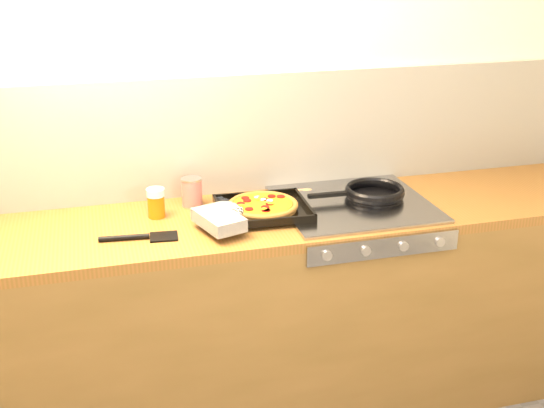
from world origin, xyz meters
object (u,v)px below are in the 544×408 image
object	(u,v)px
frying_pan	(373,193)
tomato_can	(192,192)
juice_glass	(156,203)
pizza_on_tray	(250,209)

from	to	relation	value
frying_pan	tomato_can	world-z (taller)	tomato_can
frying_pan	juice_glass	xyz separation A→B (m)	(-0.88, 0.07, 0.02)
pizza_on_tray	juice_glass	bearing A→B (deg)	161.32
pizza_on_tray	frying_pan	distance (m)	0.54
pizza_on_tray	juice_glass	world-z (taller)	juice_glass
frying_pan	juice_glass	size ratio (longest dim) A/B	3.54
frying_pan	juice_glass	world-z (taller)	juice_glass
pizza_on_tray	juice_glass	size ratio (longest dim) A/B	4.06
tomato_can	juice_glass	bearing A→B (deg)	-152.31
pizza_on_tray	tomato_can	size ratio (longest dim) A/B	3.98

